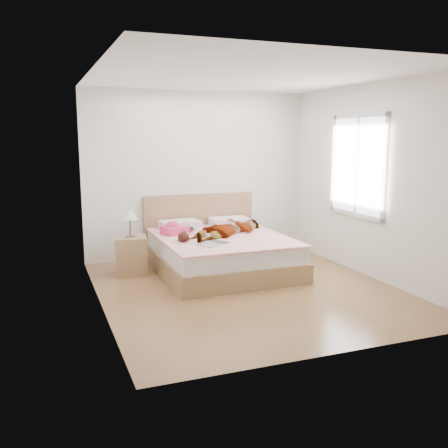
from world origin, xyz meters
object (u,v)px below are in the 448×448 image
Objects in this scene: magazine at (214,243)px; coffee_mug at (208,237)px; bed at (219,251)px; woman at (227,227)px; phone at (185,220)px; plush_toy at (184,236)px; nightstand at (131,252)px; towel at (174,229)px.

coffee_mug reaches higher than magazine.
bed is 18.86× the size of coffee_mug.
woman is 16.58× the size of phone.
woman reaches higher than plush_toy.
coffee_mug is at bearing -26.75° from nightstand.
bed is at bearing -10.56° from nightstand.
nightstand is at bearing 153.25° from coffee_mug.
woman reaches higher than towel.
plush_toy is (-0.02, -0.55, -0.00)m from towel.
phone reaches higher than plush_toy.
nightstand is (-0.97, 0.49, -0.25)m from coffee_mug.
bed is 4.06× the size of magazine.
bed reaches higher than nightstand.
coffee_mug is 0.12× the size of nightstand.
phone is at bearing 95.32° from magazine.
woman is at bearing -67.93° from phone.
magazine is 1.95× the size of plush_toy.
bed is 0.73m from towel.
woman is 0.64m from phone.
bed is 5.01× the size of towel.
magazine is 0.55× the size of nightstand.
phone is 0.04× the size of bed.
bed reaches higher than woman.
phone reaches higher than magazine.
phone is 0.34× the size of plush_toy.
woman is at bearing 21.59° from bed.
towel is at bearing 109.84° from magazine.
woman is 13.38× the size of coffee_mug.
woman is 0.71× the size of bed.
coffee_mug is 0.42× the size of plush_toy.
towel is 0.55m from plush_toy.
bed is at bearing 44.66° from coffee_mug.
towel is at bearing 87.88° from plush_toy.
magazine is at bearing -116.51° from bed.
woman is at bearing 56.12° from magazine.
phone is at bearing -157.93° from woman.
magazine is at bearing -92.78° from coffee_mug.
phone is at bearing 98.64° from coffee_mug.
magazine is (0.09, -1.01, -0.16)m from phone.
plush_toy is 0.83m from nightstand.
towel reaches higher than plush_toy.
woman is 5.62× the size of plush_toy.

